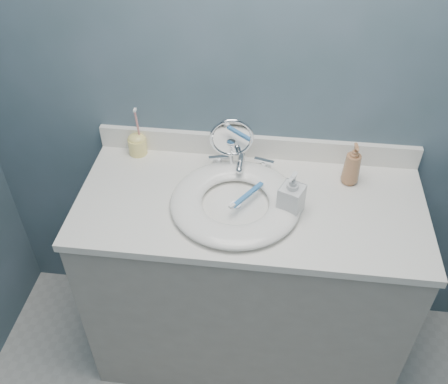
# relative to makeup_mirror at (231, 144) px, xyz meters

# --- Properties ---
(back_wall) EXTENTS (2.20, 0.02, 2.40)m
(back_wall) POSITION_rel_makeup_mirror_xyz_m (0.08, 0.12, 0.19)
(back_wall) COLOR #3F575F
(back_wall) RESTS_ON ground
(vanity_cabinet) EXTENTS (1.20, 0.55, 0.85)m
(vanity_cabinet) POSITION_rel_makeup_mirror_xyz_m (0.08, -0.15, -0.58)
(vanity_cabinet) COLOR #A8A39A
(vanity_cabinet) RESTS_ON ground
(countertop) EXTENTS (1.22, 0.57, 0.03)m
(countertop) POSITION_rel_makeup_mirror_xyz_m (0.08, -0.15, -0.14)
(countertop) COLOR white
(countertop) RESTS_ON vanity_cabinet
(backsplash) EXTENTS (1.22, 0.02, 0.09)m
(backsplash) POSITION_rel_makeup_mirror_xyz_m (0.08, 0.11, -0.08)
(backsplash) COLOR white
(backsplash) RESTS_ON countertop
(basin) EXTENTS (0.45, 0.45, 0.04)m
(basin) POSITION_rel_makeup_mirror_xyz_m (0.03, -0.18, -0.11)
(basin) COLOR white
(basin) RESTS_ON countertop
(drain) EXTENTS (0.04, 0.04, 0.01)m
(drain) POSITION_rel_makeup_mirror_xyz_m (0.03, -0.18, -0.12)
(drain) COLOR silver
(drain) RESTS_ON countertop
(faucet) EXTENTS (0.25, 0.13, 0.07)m
(faucet) POSITION_rel_makeup_mirror_xyz_m (0.03, 0.01, -0.10)
(faucet) COLOR silver
(faucet) RESTS_ON countertop
(makeup_mirror) EXTENTS (0.16, 0.09, 0.23)m
(makeup_mirror) POSITION_rel_makeup_mirror_xyz_m (0.00, 0.00, 0.00)
(makeup_mirror) COLOR silver
(makeup_mirror) RESTS_ON countertop
(soap_bottle_amber) EXTENTS (0.07, 0.07, 0.17)m
(soap_bottle_amber) POSITION_rel_makeup_mirror_xyz_m (0.43, -0.01, -0.04)
(soap_bottle_amber) COLOR #A9734C
(soap_bottle_amber) RESTS_ON countertop
(soap_bottle_clear) EXTENTS (0.10, 0.10, 0.17)m
(soap_bottle_clear) POSITION_rel_makeup_mirror_xyz_m (0.22, -0.19, -0.04)
(soap_bottle_clear) COLOR silver
(soap_bottle_clear) RESTS_ON countertop
(toothbrush_holder) EXTENTS (0.07, 0.07, 0.20)m
(toothbrush_holder) POSITION_rel_makeup_mirror_xyz_m (-0.37, 0.07, -0.08)
(toothbrush_holder) COLOR #FFEA7F
(toothbrush_holder) RESTS_ON countertop
(toothbrush_lying) EXTENTS (0.11, 0.15, 0.02)m
(toothbrush_lying) POSITION_rel_makeup_mirror_xyz_m (0.07, -0.18, -0.08)
(toothbrush_lying) COLOR #3578BB
(toothbrush_lying) RESTS_ON basin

